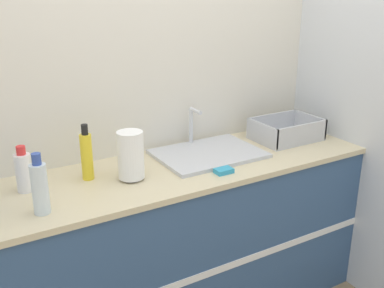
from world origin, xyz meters
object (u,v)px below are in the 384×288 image
at_px(bottle_yellow, 87,155).
at_px(bottle_white_spray, 24,171).
at_px(sink, 208,152).
at_px(bottle_clear, 40,187).
at_px(dish_rack, 286,132).
at_px(paper_towel_roll, 131,155).

distance_m(bottle_yellow, bottle_white_spray, 0.29).
height_order(sink, bottle_white_spray, sink).
relative_size(bottle_yellow, bottle_clear, 1.05).
distance_m(dish_rack, bottle_clear, 1.52).
bearing_deg(bottle_yellow, sink, -1.72).
xyz_separation_m(paper_towel_roll, bottle_white_spray, (-0.47, 0.12, -0.03)).
relative_size(paper_towel_roll, bottle_yellow, 0.88).
height_order(sink, bottle_clear, bottle_clear).
relative_size(dish_rack, bottle_clear, 1.48).
height_order(sink, paper_towel_roll, paper_towel_roll).
bearing_deg(bottle_clear, sink, 13.16).
height_order(dish_rack, bottle_yellow, bottle_yellow).
height_order(paper_towel_roll, bottle_yellow, bottle_yellow).
distance_m(paper_towel_roll, bottle_yellow, 0.21).
bearing_deg(bottle_white_spray, dish_rack, -1.71).
height_order(bottle_yellow, bottle_white_spray, bottle_yellow).
relative_size(sink, paper_towel_roll, 2.34).
xyz_separation_m(dish_rack, bottle_white_spray, (-1.52, 0.05, 0.05)).
bearing_deg(paper_towel_roll, bottle_white_spray, 165.16).
relative_size(paper_towel_roll, dish_rack, 0.62).
distance_m(paper_towel_roll, dish_rack, 1.05).
bearing_deg(bottle_white_spray, bottle_yellow, -2.48).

